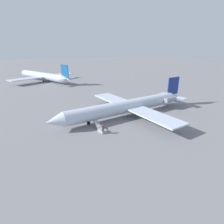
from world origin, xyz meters
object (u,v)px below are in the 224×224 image
(airplane_main, at_px, (130,106))
(airplane_far_left, at_px, (43,76))
(boarding_stairs, at_px, (101,129))
(passenger, at_px, (103,129))

(airplane_main, xyz_separation_m, airplane_far_left, (9.57, -58.64, 0.29))
(airplane_main, xyz_separation_m, boarding_stairs, (9.50, 4.51, -1.86))
(airplane_far_left, relative_size, passenger, 22.79)
(airplane_main, bearing_deg, airplane_far_left, -83.95)
(airplane_far_left, bearing_deg, airplane_main, 167.26)
(airplane_main, bearing_deg, passenger, 26.99)
(airplane_far_left, bearing_deg, passenger, 157.82)
(airplane_main, distance_m, boarding_stairs, 10.68)
(boarding_stairs, bearing_deg, passenger, 164.22)
(airplane_main, xyz_separation_m, passenger, (9.76, 5.68, -1.25))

